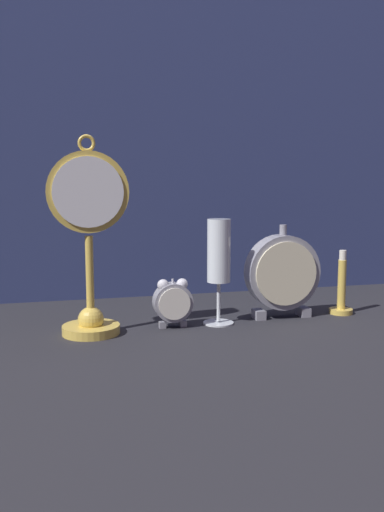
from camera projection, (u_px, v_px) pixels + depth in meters
The scene contains 7 objects.
ground_plane at pixel (203, 330), 1.04m from camera, with size 4.00×4.00×0.00m, color #232328.
fabric_backdrop_drape at pixel (165, 124), 1.30m from camera, with size 1.29×0.01×0.80m, color navy.
pocket_watch_on_stand at pixel (89, 246), 1.00m from camera, with size 0.14×0.10×0.35m.
alarm_clock_twin_bell at pixel (173, 301), 1.05m from camera, with size 0.07×0.03×0.09m.
mantel_clock_silver at pixel (282, 273), 1.12m from camera, with size 0.15×0.04×0.19m.
champagne_flute at pixel (219, 259), 1.07m from camera, with size 0.06×0.06×0.20m.
brass_candlestick at pixel (341, 293), 1.16m from camera, with size 0.05×0.05×0.13m.
Camera 1 is at (-0.27, -0.98, 0.28)m, focal length 40.00 mm.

